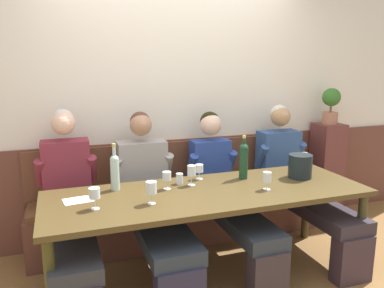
{
  "coord_description": "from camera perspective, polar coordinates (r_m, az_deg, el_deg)",
  "views": [
    {
      "loc": [
        -1.06,
        -2.51,
        1.7
      ],
      "look_at": [
        -0.02,
        0.44,
        1.03
      ],
      "focal_mm": 36.14,
      "sensor_mm": 36.0,
      "label": 1
    }
  ],
  "objects": [
    {
      "name": "wine_glass_by_bottle",
      "position": [
        3.67,
        16.21,
        -1.99
      ],
      "size": [
        0.06,
        0.06,
        0.16
      ],
      "color": "silver",
      "rests_on": "dining_table"
    },
    {
      "name": "person_left_seat",
      "position": [
        3.22,
        -5.99,
        -7.77
      ],
      "size": [
        0.54,
        1.31,
        1.27
      ],
      "color": "#26253D",
      "rests_on": "ground"
    },
    {
      "name": "wood_wainscot_panel",
      "position": [
        3.89,
        -2.6,
        -6.25
      ],
      "size": [
        6.8,
        0.03,
        0.95
      ],
      "primitive_type": "cube",
      "color": "brown",
      "rests_on": "ground"
    },
    {
      "name": "wine_bottle_clear_water",
      "position": [
        3.02,
        -11.33,
        -3.89
      ],
      "size": [
        0.07,
        0.07,
        0.37
      ],
      "color": "#ACC9BF",
      "rests_on": "dining_table"
    },
    {
      "name": "person_right_seat",
      "position": [
        3.78,
        15.38,
        -5.05
      ],
      "size": [
        0.51,
        1.3,
        1.28
      ],
      "color": "#352830",
      "rests_on": "ground"
    },
    {
      "name": "water_tumbler_left",
      "position": [
        3.14,
        -1.86,
        -5.14
      ],
      "size": [
        0.06,
        0.06,
        0.09
      ],
      "primitive_type": "cylinder",
      "color": "silver",
      "rests_on": "dining_table"
    },
    {
      "name": "wine_bottle_green_tall",
      "position": [
        3.28,
        7.62,
        -2.32
      ],
      "size": [
        0.07,
        0.07,
        0.37
      ],
      "color": "#193D26",
      "rests_on": "dining_table"
    },
    {
      "name": "wine_glass_mid_right",
      "position": [
        3.04,
        11.02,
        -4.96
      ],
      "size": [
        0.06,
        0.06,
        0.14
      ],
      "color": "silver",
      "rests_on": "dining_table"
    },
    {
      "name": "wine_glass_near_bucket",
      "position": [
        2.68,
        -14.21,
        -7.19
      ],
      "size": [
        0.08,
        0.08,
        0.15
      ],
      "color": "silver",
      "rests_on": "dining_table"
    },
    {
      "name": "wine_glass_mid_left",
      "position": [
        3.08,
        -0.07,
        -4.11
      ],
      "size": [
        0.07,
        0.07,
        0.16
      ],
      "color": "silver",
      "rests_on": "dining_table"
    },
    {
      "name": "room_wall_back",
      "position": [
        3.76,
        -2.98,
        7.49
      ],
      "size": [
        6.8,
        0.08,
        2.8
      ],
      "primitive_type": "cube",
      "color": "silver",
      "rests_on": "ground"
    },
    {
      "name": "wine_glass_right_end",
      "position": [
        2.7,
        -6.03,
        -6.56
      ],
      "size": [
        0.08,
        0.08,
        0.16
      ],
      "color": "silver",
      "rests_on": "dining_table"
    },
    {
      "name": "corner_pedestal",
      "position": [
        4.5,
        19.16,
        -3.76
      ],
      "size": [
        0.28,
        0.28,
        1.05
      ],
      "primitive_type": "cube",
      "color": "brown",
      "rests_on": "ground"
    },
    {
      "name": "ice_bucket",
      "position": [
        3.42,
        15.67,
        -3.17
      ],
      "size": [
        0.2,
        0.2,
        0.2
      ],
      "primitive_type": "cylinder",
      "color": "black",
      "rests_on": "dining_table"
    },
    {
      "name": "wine_glass_center_rear",
      "position": [
        3.0,
        -3.75,
        -4.81
      ],
      "size": [
        0.07,
        0.07,
        0.14
      ],
      "color": "silver",
      "rests_on": "dining_table"
    },
    {
      "name": "potted_plant",
      "position": [
        4.37,
        19.83,
        5.62
      ],
      "size": [
        0.19,
        0.19,
        0.38
      ],
      "color": "#A56B51",
      "rests_on": "corner_pedestal"
    },
    {
      "name": "ground_plane",
      "position": [
        3.21,
        3.18,
        -20.09
      ],
      "size": [
        6.8,
        6.8,
        0.02
      ],
      "primitive_type": "cube",
      "color": "brown",
      "rests_on": "ground"
    },
    {
      "name": "person_center_right_seat",
      "position": [
        3.15,
        -17.66,
        -8.3
      ],
      "size": [
        0.49,
        1.3,
        1.32
      ],
      "color": "#372A37",
      "rests_on": "ground"
    },
    {
      "name": "dining_table",
      "position": [
        3.01,
        2.5,
        -8.19
      ],
      "size": [
        2.47,
        0.85,
        0.73
      ],
      "color": "#47371B",
      "rests_on": "ground"
    },
    {
      "name": "tasting_sheet_left_guest",
      "position": [
        2.91,
        -16.39,
        -7.95
      ],
      "size": [
        0.23,
        0.18,
        0.0
      ],
      "primitive_type": "cube",
      "rotation": [
        0.0,
        0.0,
        0.14
      ],
      "color": "white",
      "rests_on": "dining_table"
    },
    {
      "name": "wall_bench",
      "position": [
        3.77,
        -1.64,
        -10.01
      ],
      "size": [
        2.77,
        0.42,
        0.94
      ],
      "color": "brown",
      "rests_on": "ground"
    },
    {
      "name": "wine_glass_center_front",
      "position": [
        3.25,
        1.08,
        -3.74
      ],
      "size": [
        0.07,
        0.07,
        0.13
      ],
      "color": "silver",
      "rests_on": "dining_table"
    },
    {
      "name": "person_center_left_seat",
      "position": [
        3.41,
        5.05,
        -6.71
      ],
      "size": [
        0.47,
        1.3,
        1.24
      ],
      "color": "#30282E",
      "rests_on": "ground"
    }
  ]
}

